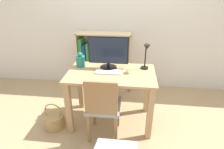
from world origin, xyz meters
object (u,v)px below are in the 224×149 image
Objects in this scene: desk_lamp at (146,55)px; chair at (103,106)px; basket at (54,120)px; monitor at (108,52)px; keyboard at (108,72)px; bookshelf at (95,67)px; vase at (81,60)px.

chair is at bearing -136.75° from desk_lamp.
chair is 2.30× the size of basket.
monitor is 1.39× the size of basket.
desk_lamp is 0.41× the size of chair.
keyboard is 0.87× the size of basket.
bookshelf is at bearing 111.32° from keyboard.
bookshelf is at bearing 113.18° from chair.
monitor reaches higher than chair.
chair is (-0.48, -0.45, -0.49)m from desk_lamp.
bookshelf is at bearing 73.40° from basket.
desk_lamp reaches higher than keyboard.
monitor is at bearing -66.51° from bookshelf.
vase is at bearing 158.82° from keyboard.
keyboard is 0.44m from chair.
chair reaches higher than keyboard.
keyboard is at bearing -82.30° from monitor.
vase is at bearing 50.26° from basket.
keyboard is at bearing 17.47° from basket.
monitor is 0.48m from desk_lamp.
monitor is 0.60× the size of chair.
keyboard is 0.38× the size of chair.
vase is 0.89m from bookshelf.
chair is 1.32m from bookshelf.
basket is at bearing -152.38° from monitor.
bookshelf is at bearing 135.13° from desk_lamp.
basket is at bearing -106.60° from bookshelf.
desk_lamp is at bearing -44.87° from bookshelf.
basket is (-0.34, -1.16, -0.30)m from bookshelf.
keyboard reaches higher than basket.
vase is 0.19× the size of bookshelf.
vase is (-0.40, 0.15, 0.07)m from keyboard.
chair is at bearing -74.94° from bookshelf.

